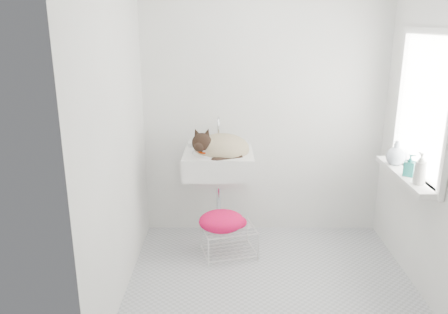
{
  "coord_description": "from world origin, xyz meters",
  "views": [
    {
      "loc": [
        -0.35,
        -2.95,
        1.93
      ],
      "look_at": [
        -0.36,
        0.5,
        0.88
      ],
      "focal_mm": 35.39,
      "sensor_mm": 36.0,
      "label": 1
    }
  ],
  "objects_px": {
    "sink": "(218,152)",
    "bottle_c": "(395,164)",
    "wire_rack": "(229,239)",
    "bottle_a": "(418,184)",
    "bottle_b": "(408,176)",
    "cat": "(220,148)"
  },
  "relations": [
    {
      "from": "sink",
      "to": "wire_rack",
      "type": "height_order",
      "value": "sink"
    },
    {
      "from": "bottle_b",
      "to": "wire_rack",
      "type": "bearing_deg",
      "value": 165.48
    },
    {
      "from": "sink",
      "to": "bottle_c",
      "type": "relative_size",
      "value": 3.1
    },
    {
      "from": "wire_rack",
      "to": "bottle_c",
      "type": "xyz_separation_m",
      "value": [
        1.32,
        -0.07,
        0.7
      ]
    },
    {
      "from": "wire_rack",
      "to": "bottle_c",
      "type": "relative_size",
      "value": 2.21
    },
    {
      "from": "bottle_a",
      "to": "bottle_b",
      "type": "relative_size",
      "value": 1.16
    },
    {
      "from": "cat",
      "to": "sink",
      "type": "bearing_deg",
      "value": 112.91
    },
    {
      "from": "sink",
      "to": "wire_rack",
      "type": "xyz_separation_m",
      "value": [
        0.09,
        -0.27,
        -0.7
      ]
    },
    {
      "from": "sink",
      "to": "bottle_a",
      "type": "height_order",
      "value": "sink"
    },
    {
      "from": "sink",
      "to": "bottle_b",
      "type": "xyz_separation_m",
      "value": [
        1.41,
        -0.61,
        0.0
      ]
    },
    {
      "from": "bottle_c",
      "to": "cat",
      "type": "bearing_deg",
      "value": 167.14
    },
    {
      "from": "bottle_a",
      "to": "bottle_b",
      "type": "distance_m",
      "value": 0.18
    },
    {
      "from": "wire_rack",
      "to": "cat",
      "type": "bearing_deg",
      "value": 107.96
    },
    {
      "from": "cat",
      "to": "bottle_a",
      "type": "relative_size",
      "value": 2.74
    },
    {
      "from": "sink",
      "to": "bottle_c",
      "type": "xyz_separation_m",
      "value": [
        1.41,
        -0.34,
        0.0
      ]
    },
    {
      "from": "wire_rack",
      "to": "bottle_b",
      "type": "height_order",
      "value": "bottle_b"
    },
    {
      "from": "wire_rack",
      "to": "bottle_b",
      "type": "relative_size",
      "value": 2.6
    },
    {
      "from": "cat",
      "to": "bottle_b",
      "type": "bearing_deg",
      "value": -30.65
    },
    {
      "from": "bottle_a",
      "to": "bottle_c",
      "type": "height_order",
      "value": "bottle_c"
    },
    {
      "from": "wire_rack",
      "to": "sink",
      "type": "bearing_deg",
      "value": 108.9
    },
    {
      "from": "wire_rack",
      "to": "bottle_a",
      "type": "height_order",
      "value": "bottle_a"
    },
    {
      "from": "bottle_b",
      "to": "bottle_c",
      "type": "bearing_deg",
      "value": 90.0
    }
  ]
}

